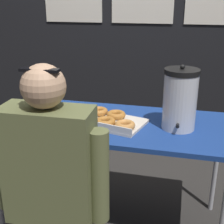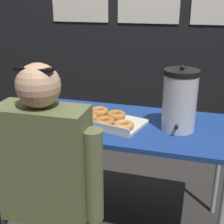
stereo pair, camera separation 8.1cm
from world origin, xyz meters
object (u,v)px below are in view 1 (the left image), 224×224
object	(u,v)px
donut_box	(108,120)
cell_phone	(5,125)
person_seated	(52,195)
coffee_urn	(180,99)

from	to	relation	value
donut_box	cell_phone	world-z (taller)	donut_box
cell_phone	person_seated	distance (m)	0.59
coffee_urn	cell_phone	size ratio (longest dim) A/B	2.46
coffee_urn	cell_phone	world-z (taller)	coffee_urn
coffee_urn	donut_box	bearing A→B (deg)	-176.04
donut_box	coffee_urn	bearing A→B (deg)	18.38
coffee_urn	person_seated	size ratio (longest dim) A/B	0.31
cell_phone	person_seated	world-z (taller)	person_seated
person_seated	coffee_urn	bearing A→B (deg)	-135.51
coffee_urn	person_seated	xyz separation A→B (m)	(-0.55, -0.57, -0.34)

